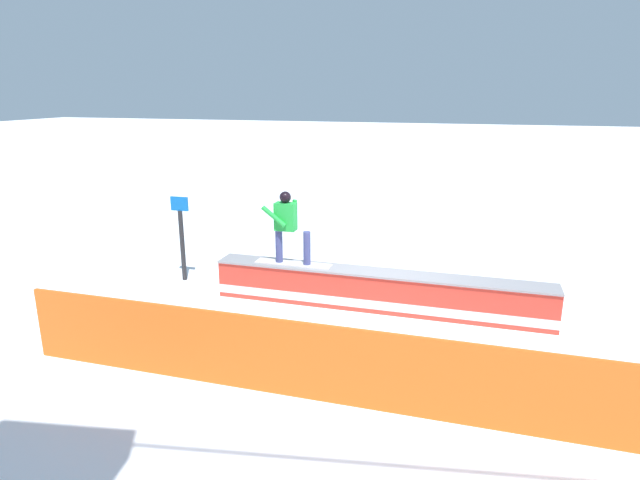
{
  "coord_description": "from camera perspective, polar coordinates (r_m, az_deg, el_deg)",
  "views": [
    {
      "loc": [
        -1.61,
        9.31,
        4.02
      ],
      "look_at": [
        0.84,
        1.0,
        1.57
      ],
      "focal_mm": 29.82,
      "sensor_mm": 36.0,
      "label": 1
    }
  ],
  "objects": [
    {
      "name": "safety_fence",
      "position": [
        7.14,
        1.37,
        -13.25
      ],
      "size": [
        9.41,
        0.09,
        1.11
      ],
      "primitive_type": "cube",
      "rotation": [
        0.0,
        0.0,
        0.0
      ],
      "color": "#FA5C1A",
      "rests_on": "ground_plane"
    },
    {
      "name": "trail_marker",
      "position": [
        11.81,
        -14.62,
        0.42
      ],
      "size": [
        0.4,
        0.1,
        1.85
      ],
      "color": "#262628",
      "rests_on": "ground_plane"
    },
    {
      "name": "snowboarder",
      "position": [
        10.21,
        -3.49,
        1.6
      ],
      "size": [
        1.52,
        0.42,
        1.43
      ],
      "color": "silver",
      "rests_on": "grind_box"
    },
    {
      "name": "grind_box",
      "position": [
        10.14,
        6.21,
        -5.59
      ],
      "size": [
        6.37,
        0.58,
        0.75
      ],
      "color": "red",
      "rests_on": "ground_plane"
    },
    {
      "name": "ground_plane",
      "position": [
        10.27,
        6.15,
        -7.37
      ],
      "size": [
        120.0,
        120.0,
        0.0
      ],
      "primitive_type": "plane",
      "color": "white"
    }
  ]
}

